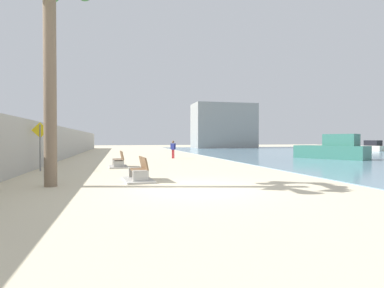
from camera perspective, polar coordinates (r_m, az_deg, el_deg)
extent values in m
plane|color=beige|center=(28.31, -8.42, -2.56)|extent=(120.00, 120.00, 0.00)
cube|color=#ADAAA3|center=(28.58, -23.58, 0.16)|extent=(0.80, 64.00, 2.74)
cube|color=#6B8EA3|center=(38.73, 29.71, -1.71)|extent=(36.00, 68.00, 0.04)
cylinder|color=#7A6651|center=(12.17, -25.17, 10.30)|extent=(0.44, 0.44, 7.42)
cube|color=#ADAAA3|center=(11.96, -9.64, -6.10)|extent=(0.61, 0.25, 0.50)
cube|color=#ADAAA3|center=(13.34, -10.57, -5.38)|extent=(0.61, 0.25, 0.50)
cube|color=brown|center=(12.63, -10.13, -4.81)|extent=(0.64, 1.64, 0.06)
cube|color=brown|center=(12.64, -9.10, -3.53)|extent=(0.30, 1.61, 0.50)
cube|color=#ADAAA3|center=(12.68, -10.13, -6.66)|extent=(1.28, 2.19, 0.08)
cube|color=#ADAAA3|center=(18.37, -13.61, -3.67)|extent=(0.61, 0.24, 0.50)
cube|color=#ADAAA3|center=(19.76, -13.87, -3.35)|extent=(0.61, 0.24, 0.50)
cube|color=brown|center=(19.05, -13.75, -2.90)|extent=(0.60, 1.63, 0.06)
cube|color=brown|center=(19.05, -13.06, -2.06)|extent=(0.26, 1.61, 0.50)
cube|color=#ADAAA3|center=(19.08, -13.74, -4.13)|extent=(1.23, 2.16, 0.08)
cylinder|color=#B22D33|center=(26.92, -3.46, -1.90)|extent=(0.12, 0.12, 0.78)
cylinder|color=#B22D33|center=(26.98, -3.71, -1.89)|extent=(0.12, 0.12, 0.78)
cube|color=navy|center=(26.93, -3.58, -0.48)|extent=(0.36, 0.34, 0.55)
sphere|color=brown|center=(26.92, -3.59, 0.40)|extent=(0.21, 0.21, 0.21)
cylinder|color=navy|center=(26.82, -3.17, -0.42)|extent=(0.09, 0.09, 0.50)
cylinder|color=navy|center=(27.03, -4.00, -0.41)|extent=(0.09, 0.09, 0.50)
cube|color=beige|center=(51.95, 30.28, -0.66)|extent=(2.85, 4.81, 0.73)
cube|color=black|center=(51.57, 30.91, 0.17)|extent=(1.74, 2.23, 0.78)
cube|color=#337060|center=(28.52, 24.61, -1.40)|extent=(4.59, 6.03, 1.12)
cube|color=#337060|center=(28.18, 26.24, 0.70)|extent=(2.49, 2.91, 0.98)
cylinder|color=slate|center=(18.07, -26.67, -0.65)|extent=(0.08, 0.08, 2.49)
cube|color=yellow|center=(18.07, -26.69, 2.35)|extent=(0.85, 0.03, 0.85)
cube|color=gray|center=(59.65, 5.99, 3.39)|extent=(12.00, 6.00, 8.60)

